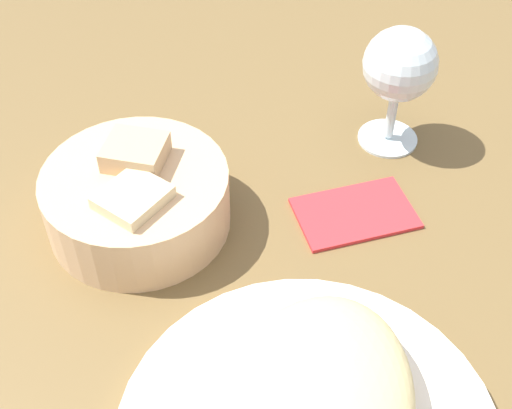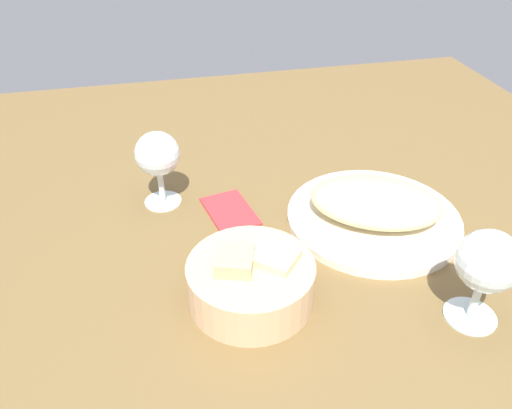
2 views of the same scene
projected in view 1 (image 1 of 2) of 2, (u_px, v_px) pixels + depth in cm
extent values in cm
cube|color=brown|center=(283.00, 287.00, 61.44)|extent=(140.00, 140.00, 2.00)
cone|color=#498037|center=(349.00, 345.00, 53.41)|extent=(3.99, 3.99, 1.77)
cylinder|color=#DAB080|center=(137.00, 200.00, 63.51)|extent=(16.86, 16.86, 5.92)
cube|color=tan|center=(138.00, 166.00, 63.25)|extent=(6.07, 6.41, 5.22)
cube|color=beige|center=(136.00, 215.00, 60.24)|extent=(7.36, 7.31, 5.47)
cylinder|color=silver|center=(388.00, 137.00, 73.86)|extent=(6.27, 6.27, 0.60)
cylinder|color=silver|center=(391.00, 116.00, 71.81)|extent=(1.00, 1.00, 5.19)
sphere|color=silver|center=(400.00, 64.00, 67.34)|extent=(7.35, 7.35, 7.35)
cube|color=red|center=(355.00, 212.00, 66.00)|extent=(9.01, 12.15, 0.80)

